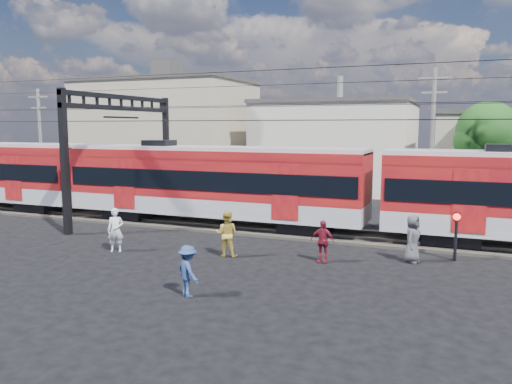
% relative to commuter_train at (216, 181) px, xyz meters
% --- Properties ---
extents(ground, '(120.00, 120.00, 0.00)m').
position_rel_commuter_train_xyz_m(ground, '(4.20, -8.00, -2.40)').
color(ground, black).
rests_on(ground, ground).
extents(track_bed, '(70.00, 3.40, 0.12)m').
position_rel_commuter_train_xyz_m(track_bed, '(4.20, 0.00, -2.34)').
color(track_bed, '#2D2823').
rests_on(track_bed, ground).
extents(rail_near, '(70.00, 0.12, 0.12)m').
position_rel_commuter_train_xyz_m(rail_near, '(4.20, -0.75, -2.22)').
color(rail_near, '#59544C').
rests_on(rail_near, track_bed).
extents(rail_far, '(70.00, 0.12, 0.12)m').
position_rel_commuter_train_xyz_m(rail_far, '(4.20, 0.75, -2.22)').
color(rail_far, '#59544C').
rests_on(rail_far, track_bed).
extents(commuter_train, '(50.30, 3.08, 4.17)m').
position_rel_commuter_train_xyz_m(commuter_train, '(0.00, 0.00, 0.00)').
color(commuter_train, black).
rests_on(commuter_train, ground).
extents(catenary, '(70.00, 9.30, 7.52)m').
position_rel_commuter_train_xyz_m(catenary, '(-4.45, -0.00, 2.73)').
color(catenary, black).
rests_on(catenary, ground).
extents(building_west, '(14.28, 10.20, 9.30)m').
position_rel_commuter_train_xyz_m(building_west, '(-12.80, 16.00, 2.25)').
color(building_west, tan).
rests_on(building_west, ground).
extents(building_midwest, '(12.24, 12.24, 7.30)m').
position_rel_commuter_train_xyz_m(building_midwest, '(2.20, 19.00, 1.25)').
color(building_midwest, beige).
rests_on(building_midwest, ground).
extents(utility_pole_mid, '(1.80, 0.24, 8.50)m').
position_rel_commuter_train_xyz_m(utility_pole_mid, '(10.20, 7.00, 2.13)').
color(utility_pole_mid, slate).
rests_on(utility_pole_mid, ground).
extents(utility_pole_west, '(1.80, 0.24, 8.00)m').
position_rel_commuter_train_xyz_m(utility_pole_west, '(-17.80, 6.00, 1.88)').
color(utility_pole_west, slate).
rests_on(utility_pole_west, ground).
extents(tree_near, '(3.82, 3.64, 6.72)m').
position_rel_commuter_train_xyz_m(tree_near, '(13.39, 10.09, 2.26)').
color(tree_near, '#382619').
rests_on(tree_near, ground).
extents(pedestrian_a, '(0.79, 0.68, 1.83)m').
position_rel_commuter_train_xyz_m(pedestrian_a, '(-1.54, -6.36, -1.49)').
color(pedestrian_a, silver).
rests_on(pedestrian_a, ground).
extents(pedestrian_b, '(1.01, 0.85, 1.85)m').
position_rel_commuter_train_xyz_m(pedestrian_b, '(3.11, -5.37, -1.48)').
color(pedestrian_b, gold).
rests_on(pedestrian_b, ground).
extents(pedestrian_c, '(1.20, 1.07, 1.61)m').
position_rel_commuter_train_xyz_m(pedestrian_c, '(4.04, -10.14, -1.60)').
color(pedestrian_c, navy).
rests_on(pedestrian_c, ground).
extents(pedestrian_d, '(0.99, 0.47, 1.65)m').
position_rel_commuter_train_xyz_m(pedestrian_d, '(6.91, -4.81, -1.58)').
color(pedestrian_d, maroon).
rests_on(pedestrian_d, ground).
extents(pedestrian_e, '(0.77, 1.01, 1.85)m').
position_rel_commuter_train_xyz_m(pedestrian_e, '(10.12, -3.51, -1.47)').
color(pedestrian_e, '#444449').
rests_on(pedestrian_e, ground).
extents(crossing_signal, '(0.28, 0.28, 1.91)m').
position_rel_commuter_train_xyz_m(crossing_signal, '(11.66, -2.63, -1.08)').
color(crossing_signal, black).
rests_on(crossing_signal, ground).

